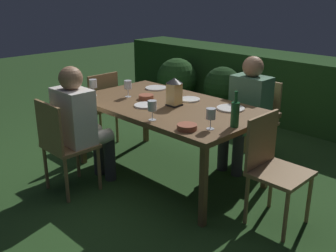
{
  "coord_description": "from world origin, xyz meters",
  "views": [
    {
      "loc": [
        2.54,
        -2.52,
        1.78
      ],
      "look_at": [
        0.0,
        0.0,
        0.52
      ],
      "focal_mm": 41.93,
      "sensor_mm": 36.0,
      "label": 1
    }
  ],
  "objects_px": {
    "chair_head_far": "(273,165)",
    "wine_glass_d": "(152,107)",
    "wine_glass_c": "(211,115)",
    "bowl_olives": "(146,97)",
    "plate_a": "(189,99)",
    "potted_plant_by_hedge": "(177,80)",
    "person_in_green": "(247,108)",
    "plate_c": "(145,105)",
    "wine_glass_a": "(93,84)",
    "chair_head_near": "(98,105)",
    "wine_glass_b": "(128,86)",
    "chair_side_left_a": "(63,142)",
    "plate_d": "(231,108)",
    "potted_plant_corner": "(222,90)",
    "person_in_cream": "(81,121)",
    "dining_table": "(168,109)",
    "green_bottle_on_table": "(235,114)",
    "plate_b": "(156,88)",
    "bowl_bread": "(187,127)",
    "lantern_centerpiece": "(174,90)",
    "chair_side_right_b": "(256,118)"
  },
  "relations": [
    {
      "from": "chair_head_near",
      "to": "wine_glass_b",
      "type": "bearing_deg",
      "value": -8.46
    },
    {
      "from": "wine_glass_c",
      "to": "bowl_olives",
      "type": "height_order",
      "value": "wine_glass_c"
    },
    {
      "from": "person_in_cream",
      "to": "wine_glass_b",
      "type": "relative_size",
      "value": 6.8
    },
    {
      "from": "wine_glass_a",
      "to": "bowl_olives",
      "type": "relative_size",
      "value": 1.14
    },
    {
      "from": "dining_table",
      "to": "green_bottle_on_table",
      "type": "xyz_separation_m",
      "value": [
        0.83,
        -0.08,
        0.16
      ]
    },
    {
      "from": "chair_side_left_a",
      "to": "potted_plant_corner",
      "type": "relative_size",
      "value": 1.11
    },
    {
      "from": "dining_table",
      "to": "plate_b",
      "type": "distance_m",
      "value": 0.62
    },
    {
      "from": "lantern_centerpiece",
      "to": "chair_head_near",
      "type": "bearing_deg",
      "value": -179.68
    },
    {
      "from": "dining_table",
      "to": "wine_glass_d",
      "type": "xyz_separation_m",
      "value": [
        0.25,
        -0.43,
        0.17
      ]
    },
    {
      "from": "green_bottle_on_table",
      "to": "wine_glass_d",
      "type": "bearing_deg",
      "value": -148.76
    },
    {
      "from": "person_in_cream",
      "to": "plate_d",
      "type": "distance_m",
      "value": 1.37
    },
    {
      "from": "potted_plant_corner",
      "to": "dining_table",
      "type": "bearing_deg",
      "value": -69.4
    },
    {
      "from": "bowl_bread",
      "to": "potted_plant_by_hedge",
      "type": "height_order",
      "value": "potted_plant_by_hedge"
    },
    {
      "from": "dining_table",
      "to": "chair_head_far",
      "type": "height_order",
      "value": "chair_head_far"
    },
    {
      "from": "wine_glass_a",
      "to": "plate_a",
      "type": "relative_size",
      "value": 0.81
    },
    {
      "from": "person_in_green",
      "to": "plate_c",
      "type": "bearing_deg",
      "value": -119.16
    },
    {
      "from": "dining_table",
      "to": "potted_plant_corner",
      "type": "xyz_separation_m",
      "value": [
        -0.62,
        1.66,
        -0.22
      ]
    },
    {
      "from": "wine_glass_b",
      "to": "bowl_olives",
      "type": "distance_m",
      "value": 0.22
    },
    {
      "from": "potted_plant_by_hedge",
      "to": "wine_glass_b",
      "type": "bearing_deg",
      "value": -59.87
    },
    {
      "from": "person_in_green",
      "to": "person_in_cream",
      "type": "bearing_deg",
      "value": -119.68
    },
    {
      "from": "wine_glass_c",
      "to": "wine_glass_d",
      "type": "xyz_separation_m",
      "value": [
        -0.48,
        -0.17,
        0.0
      ]
    },
    {
      "from": "lantern_centerpiece",
      "to": "plate_d",
      "type": "height_order",
      "value": "lantern_centerpiece"
    },
    {
      "from": "chair_side_left_a",
      "to": "person_in_cream",
      "type": "height_order",
      "value": "person_in_cream"
    },
    {
      "from": "plate_c",
      "to": "potted_plant_by_hedge",
      "type": "relative_size",
      "value": 0.27
    },
    {
      "from": "wine_glass_a",
      "to": "wine_glass_b",
      "type": "height_order",
      "value": "same"
    },
    {
      "from": "lantern_centerpiece",
      "to": "green_bottle_on_table",
      "type": "distance_m",
      "value": 0.76
    },
    {
      "from": "dining_table",
      "to": "plate_b",
      "type": "height_order",
      "value": "plate_b"
    },
    {
      "from": "chair_side_right_b",
      "to": "lantern_centerpiece",
      "type": "relative_size",
      "value": 3.28
    },
    {
      "from": "wine_glass_a",
      "to": "wine_glass_b",
      "type": "xyz_separation_m",
      "value": [
        0.29,
        0.22,
        0.0
      ]
    },
    {
      "from": "plate_b",
      "to": "wine_glass_c",
      "type": "bearing_deg",
      "value": -25.2
    },
    {
      "from": "wine_glass_b",
      "to": "bowl_bread",
      "type": "xyz_separation_m",
      "value": [
        1.08,
        -0.29,
        -0.09
      ]
    },
    {
      "from": "chair_head_far",
      "to": "dining_table",
      "type": "bearing_deg",
      "value": 180.0
    },
    {
      "from": "plate_a",
      "to": "potted_plant_by_hedge",
      "type": "height_order",
      "value": "potted_plant_by_hedge"
    },
    {
      "from": "chair_head_far",
      "to": "wine_glass_d",
      "type": "bearing_deg",
      "value": -154.76
    },
    {
      "from": "dining_table",
      "to": "bowl_olives",
      "type": "distance_m",
      "value": 0.29
    },
    {
      "from": "plate_c",
      "to": "potted_plant_by_hedge",
      "type": "bearing_deg",
      "value": 126.76
    },
    {
      "from": "person_in_green",
      "to": "potted_plant_corner",
      "type": "xyz_separation_m",
      "value": [
        -1.03,
        0.95,
        -0.17
      ]
    },
    {
      "from": "potted_plant_corner",
      "to": "person_in_green",
      "type": "bearing_deg",
      "value": -42.53
    },
    {
      "from": "person_in_green",
      "to": "wine_glass_a",
      "type": "height_order",
      "value": "person_in_green"
    },
    {
      "from": "person_in_green",
      "to": "wine_glass_a",
      "type": "distance_m",
      "value": 1.57
    },
    {
      "from": "person_in_green",
      "to": "wine_glass_c",
      "type": "bearing_deg",
      "value": -71.79
    },
    {
      "from": "chair_side_left_a",
      "to": "plate_d",
      "type": "distance_m",
      "value": 1.54
    },
    {
      "from": "chair_side_left_a",
      "to": "bowl_olives",
      "type": "distance_m",
      "value": 0.93
    },
    {
      "from": "wine_glass_a",
      "to": "plate_c",
      "type": "xyz_separation_m",
      "value": [
        0.65,
        0.12,
        -0.11
      ]
    },
    {
      "from": "plate_b",
      "to": "bowl_bread",
      "type": "relative_size",
      "value": 1.48
    },
    {
      "from": "plate_d",
      "to": "potted_plant_corner",
      "type": "xyz_separation_m",
      "value": [
        -1.14,
        1.37,
        -0.28
      ]
    },
    {
      "from": "wine_glass_d",
      "to": "bowl_olives",
      "type": "height_order",
      "value": "wine_glass_d"
    },
    {
      "from": "person_in_cream",
      "to": "bowl_bread",
      "type": "distance_m",
      "value": 1.07
    },
    {
      "from": "person_in_green",
      "to": "person_in_cream",
      "type": "distance_m",
      "value": 1.65
    },
    {
      "from": "person_in_green",
      "to": "chair_side_left_a",
      "type": "relative_size",
      "value": 1.32
    }
  ]
}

